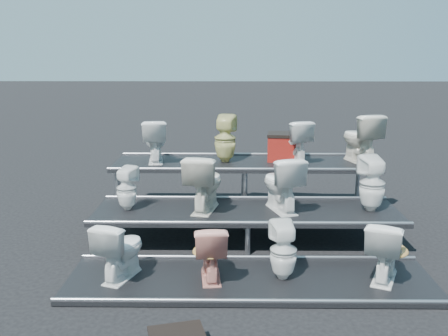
{
  "coord_description": "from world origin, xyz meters",
  "views": [
    {
      "loc": [
        -0.23,
        -6.61,
        2.6
      ],
      "look_at": [
        -0.32,
        0.1,
        1.03
      ],
      "focal_mm": 40.0,
      "sensor_mm": 36.0,
      "label": 1
    }
  ],
  "objects_px": {
    "toilet_8": "(155,141)",
    "toilet_11": "(360,138)",
    "toilet_4": "(127,188)",
    "toilet_9": "(225,139)",
    "toilet_3": "(385,250)",
    "toilet_0": "(121,249)",
    "toilet_10": "(294,141)",
    "toilet_1": "(210,251)",
    "toilet_7": "(372,184)",
    "toilet_5": "(204,182)",
    "red_crate": "(285,148)",
    "toilet_2": "(283,250)",
    "toilet_6": "(281,183)"
  },
  "relations": [
    {
      "from": "toilet_0",
      "to": "toilet_11",
      "type": "xyz_separation_m",
      "value": [
        3.33,
        2.6,
        0.85
      ]
    },
    {
      "from": "toilet_6",
      "to": "toilet_7",
      "type": "relative_size",
      "value": 1.0
    },
    {
      "from": "toilet_9",
      "to": "toilet_10",
      "type": "relative_size",
      "value": 1.12
    },
    {
      "from": "toilet_0",
      "to": "toilet_2",
      "type": "height_order",
      "value": "toilet_0"
    },
    {
      "from": "toilet_8",
      "to": "toilet_9",
      "type": "distance_m",
      "value": 1.14
    },
    {
      "from": "toilet_1",
      "to": "toilet_7",
      "type": "bearing_deg",
      "value": -154.16
    },
    {
      "from": "toilet_8",
      "to": "toilet_4",
      "type": "bearing_deg",
      "value": 73.45
    },
    {
      "from": "toilet_7",
      "to": "toilet_8",
      "type": "bearing_deg",
      "value": -34.98
    },
    {
      "from": "toilet_4",
      "to": "red_crate",
      "type": "relative_size",
      "value": 1.1
    },
    {
      "from": "toilet_3",
      "to": "toilet_8",
      "type": "height_order",
      "value": "toilet_8"
    },
    {
      "from": "toilet_4",
      "to": "toilet_10",
      "type": "distance_m",
      "value": 2.81
    },
    {
      "from": "toilet_0",
      "to": "toilet_3",
      "type": "height_order",
      "value": "toilet_3"
    },
    {
      "from": "toilet_2",
      "to": "toilet_7",
      "type": "distance_m",
      "value": 1.92
    },
    {
      "from": "toilet_5",
      "to": "toilet_6",
      "type": "xyz_separation_m",
      "value": [
        1.05,
        0.0,
        -0.01
      ]
    },
    {
      "from": "toilet_8",
      "to": "toilet_11",
      "type": "relative_size",
      "value": 0.87
    },
    {
      "from": "toilet_8",
      "to": "toilet_10",
      "type": "bearing_deg",
      "value": 172.63
    },
    {
      "from": "toilet_3",
      "to": "toilet_11",
      "type": "distance_m",
      "value": 2.75
    },
    {
      "from": "toilet_9",
      "to": "toilet_2",
      "type": "bearing_deg",
      "value": 116.41
    },
    {
      "from": "toilet_1",
      "to": "toilet_4",
      "type": "bearing_deg",
      "value": -52.3
    },
    {
      "from": "toilet_1",
      "to": "toilet_8",
      "type": "bearing_deg",
      "value": -74.18
    },
    {
      "from": "red_crate",
      "to": "toilet_9",
      "type": "bearing_deg",
      "value": -164.72
    },
    {
      "from": "toilet_4",
      "to": "toilet_9",
      "type": "distance_m",
      "value": 1.93
    },
    {
      "from": "toilet_5",
      "to": "red_crate",
      "type": "distance_m",
      "value": 1.92
    },
    {
      "from": "toilet_7",
      "to": "toilet_9",
      "type": "height_order",
      "value": "toilet_9"
    },
    {
      "from": "toilet_7",
      "to": "red_crate",
      "type": "relative_size",
      "value": 1.38
    },
    {
      "from": "toilet_1",
      "to": "toilet_3",
      "type": "bearing_deg",
      "value": 174.9
    },
    {
      "from": "toilet_3",
      "to": "toilet_8",
      "type": "xyz_separation_m",
      "value": [
        -2.98,
        2.6,
        0.79
      ]
    },
    {
      "from": "toilet_4",
      "to": "toilet_7",
      "type": "distance_m",
      "value": 3.37
    },
    {
      "from": "toilet_1",
      "to": "toilet_5",
      "type": "relative_size",
      "value": 0.84
    },
    {
      "from": "toilet_7",
      "to": "red_crate",
      "type": "xyz_separation_m",
      "value": [
        -1.04,
        1.44,
        0.22
      ]
    },
    {
      "from": "toilet_0",
      "to": "toilet_3",
      "type": "bearing_deg",
      "value": -160.28
    },
    {
      "from": "toilet_1",
      "to": "toilet_7",
      "type": "xyz_separation_m",
      "value": [
        2.17,
        1.3,
        0.46
      ]
    },
    {
      "from": "toilet_4",
      "to": "toilet_2",
      "type": "bearing_deg",
      "value": 170.48
    },
    {
      "from": "toilet_5",
      "to": "toilet_10",
      "type": "distance_m",
      "value": 1.93
    },
    {
      "from": "toilet_3",
      "to": "red_crate",
      "type": "relative_size",
      "value": 1.28
    },
    {
      "from": "toilet_5",
      "to": "toilet_4",
      "type": "bearing_deg",
      "value": 11.97
    },
    {
      "from": "toilet_0",
      "to": "toilet_10",
      "type": "xyz_separation_m",
      "value": [
        2.27,
        2.6,
        0.8
      ]
    },
    {
      "from": "toilet_1",
      "to": "toilet_4",
      "type": "xyz_separation_m",
      "value": [
        -1.2,
        1.3,
        0.38
      ]
    },
    {
      "from": "toilet_6",
      "to": "toilet_9",
      "type": "xyz_separation_m",
      "value": [
        -0.78,
        1.3,
        0.4
      ]
    },
    {
      "from": "toilet_0",
      "to": "toilet_10",
      "type": "bearing_deg",
      "value": -111.43
    },
    {
      "from": "toilet_8",
      "to": "toilet_6",
      "type": "bearing_deg",
      "value": 138.52
    },
    {
      "from": "toilet_3",
      "to": "toilet_5",
      "type": "xyz_separation_m",
      "value": [
        -2.12,
        1.3,
        0.44
      ]
    },
    {
      "from": "toilet_8",
      "to": "red_crate",
      "type": "relative_size",
      "value": 1.24
    },
    {
      "from": "toilet_8",
      "to": "toilet_5",
      "type": "bearing_deg",
      "value": 116.28
    },
    {
      "from": "toilet_5",
      "to": "toilet_10",
      "type": "bearing_deg",
      "value": -124.67
    },
    {
      "from": "toilet_7",
      "to": "toilet_8",
      "type": "relative_size",
      "value": 1.12
    },
    {
      "from": "toilet_11",
      "to": "toilet_3",
      "type": "bearing_deg",
      "value": 66.31
    },
    {
      "from": "toilet_0",
      "to": "toilet_5",
      "type": "xyz_separation_m",
      "value": [
        0.9,
        1.3,
        0.45
      ]
    },
    {
      "from": "toilet_4",
      "to": "toilet_6",
      "type": "relative_size",
      "value": 0.79
    },
    {
      "from": "toilet_4",
      "to": "toilet_6",
      "type": "xyz_separation_m",
      "value": [
        2.13,
        0.0,
        0.08
      ]
    }
  ]
}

